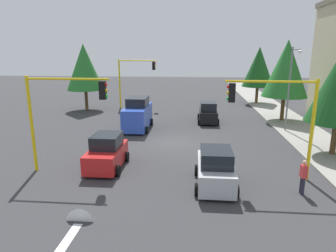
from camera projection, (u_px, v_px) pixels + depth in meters
The scene contains 15 objects.
ground_plane at pixel (174, 143), 22.39m from camera, with size 120.00×120.00×0.00m, color #353538.
sidewalk_kerb at pixel (297, 128), 26.30m from camera, with size 80.00×4.00×0.15m, color gray.
lane_arrow_near at pixel (75, 228), 11.52m from camera, with size 2.40×1.10×1.10m.
traffic_signal_far_right at pixel (134, 74), 35.43m from camera, with size 0.36×4.59×5.75m.
traffic_signal_near_left at pixel (277, 109), 15.19m from camera, with size 0.36×4.59×5.33m.
traffic_signal_near_right at pixel (62, 105), 16.15m from camera, with size 0.36×4.59×5.37m.
street_lamp_curbside at pixel (291, 81), 24.04m from camera, with size 2.15×0.28×7.00m.
tree_roadside_mid at pixel (286, 69), 28.04m from camera, with size 4.23×4.23×7.74m.
tree_opposite_side at pixel (84, 67), 33.74m from camera, with size 4.12×4.12×7.52m.
tree_roadside_far at pixel (259, 67), 37.83m from camera, with size 3.97×3.97×7.24m.
delivery_van_blue at pixel (138, 114), 26.16m from camera, with size 4.80×2.22×2.77m.
car_black at pixel (208, 113), 28.72m from camera, with size 3.74×1.97×1.98m.
car_silver at pixel (215, 169), 15.03m from camera, with size 3.87×2.06×1.98m.
car_red at pixel (107, 153), 17.43m from camera, with size 3.66×2.06×1.98m.
pedestrian_crossing at pixel (303, 176), 14.13m from camera, with size 0.40×0.24×1.70m.
Camera 1 is at (21.38, 1.47, 6.62)m, focal length 32.00 mm.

